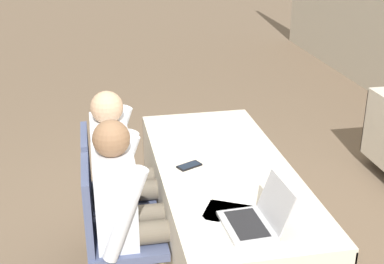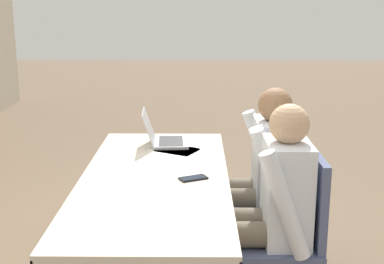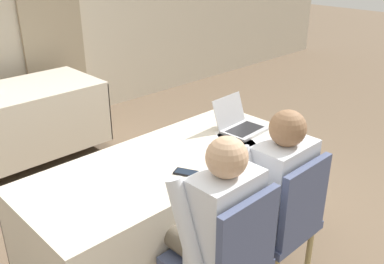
{
  "view_description": "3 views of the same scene",
  "coord_description": "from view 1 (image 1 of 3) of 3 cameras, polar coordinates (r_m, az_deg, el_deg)",
  "views": [
    {
      "loc": [
        2.83,
        -0.76,
        2.2
      ],
      "look_at": [
        0.0,
        -0.21,
        0.98
      ],
      "focal_mm": 50.0,
      "sensor_mm": 36.0,
      "label": 1
    },
    {
      "loc": [
        -2.78,
        -0.23,
        1.68
      ],
      "look_at": [
        0.0,
        -0.21,
        0.98
      ],
      "focal_mm": 50.0,
      "sensor_mm": 36.0,
      "label": 2
    },
    {
      "loc": [
        -1.55,
        -1.82,
        1.98
      ],
      "look_at": [
        0.0,
        -0.21,
        0.98
      ],
      "focal_mm": 40.0,
      "sensor_mm": 36.0,
      "label": 3
    }
  ],
  "objects": [
    {
      "name": "chair_near_right",
      "position": [
        3.1,
        -8.48,
        -10.38
      ],
      "size": [
        0.44,
        0.44,
        0.92
      ],
      "rotation": [
        0.0,
        0.0,
        3.14
      ],
      "color": "tan",
      "rests_on": "ground_plane"
    },
    {
      "name": "person_white_shirt",
      "position": [
        3.01,
        -6.67,
        -7.68
      ],
      "size": [
        0.5,
        0.52,
        1.18
      ],
      "rotation": [
        0.0,
        0.0,
        3.14
      ],
      "color": "#665B4C",
      "rests_on": "ground_plane"
    },
    {
      "name": "chair_near_left",
      "position": [
        3.51,
        -8.93,
        -6.12
      ],
      "size": [
        0.44,
        0.44,
        0.92
      ],
      "rotation": [
        0.0,
        0.0,
        3.14
      ],
      "color": "tan",
      "rests_on": "ground_plane"
    },
    {
      "name": "cell_phone",
      "position": [
        3.28,
        -0.29,
        -3.61
      ],
      "size": [
        0.13,
        0.17,
        0.01
      ],
      "rotation": [
        0.0,
        0.0,
        0.45
      ],
      "color": "black",
      "rests_on": "conference_table_near"
    },
    {
      "name": "laptop",
      "position": [
        2.7,
        6.78,
        -9.13
      ],
      "size": [
        0.32,
        0.32,
        0.23
      ],
      "rotation": [
        0.0,
        0.0,
        0.05
      ],
      "color": "#B7B7BC",
      "rests_on": "conference_table_near"
    },
    {
      "name": "paper_beside_laptop",
      "position": [
        2.82,
        4.41,
        -8.64
      ],
      "size": [
        0.32,
        0.36,
        0.0
      ],
      "rotation": [
        0.0,
        0.0,
        -0.49
      ],
      "color": "white",
      "rests_on": "conference_table_near"
    },
    {
      "name": "person_checkered_shirt",
      "position": [
        3.44,
        -7.36,
        -3.66
      ],
      "size": [
        0.5,
        0.52,
        1.18
      ],
      "rotation": [
        0.0,
        0.0,
        3.14
      ],
      "color": "#665B4C",
      "rests_on": "ground_plane"
    },
    {
      "name": "conference_table_near",
      "position": [
        3.36,
        3.45,
        -6.35
      ],
      "size": [
        1.89,
        0.81,
        0.73
      ],
      "color": "beige",
      "rests_on": "ground_plane"
    },
    {
      "name": "paper_centre_table",
      "position": [
        2.86,
        3.54,
        -8.06
      ],
      "size": [
        0.28,
        0.34,
        0.0
      ],
      "rotation": [
        0.0,
        0.0,
        0.28
      ],
      "color": "white",
      "rests_on": "conference_table_near"
    }
  ]
}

